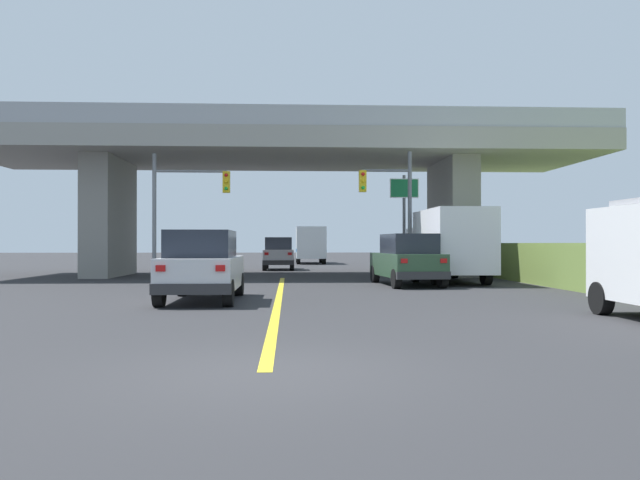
# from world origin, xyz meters

# --- Properties ---
(ground) EXTENTS (160.00, 160.00, 0.00)m
(ground) POSITION_xyz_m (0.00, 24.63, 0.00)
(ground) COLOR #2B2B2D
(overpass_bridge) EXTENTS (31.17, 9.44, 7.80)m
(overpass_bridge) POSITION_xyz_m (0.00, 24.63, 5.63)
(overpass_bridge) COLOR gray
(overpass_bridge) RESTS_ON ground
(lane_divider_stripe) EXTENTS (0.20, 22.17, 0.01)m
(lane_divider_stripe) POSITION_xyz_m (0.00, 11.08, 0.00)
(lane_divider_stripe) COLOR yellow
(lane_divider_stripe) RESTS_ON ground
(suv_lead) EXTENTS (2.05, 4.71, 2.02)m
(suv_lead) POSITION_xyz_m (-2.16, 10.17, 1.02)
(suv_lead) COLOR silver
(suv_lead) RESTS_ON ground
(suv_crossing) EXTENTS (2.35, 4.98, 2.02)m
(suv_crossing) POSITION_xyz_m (4.95, 16.65, 1.02)
(suv_crossing) COLOR #2D4C33
(suv_crossing) RESTS_ON ground
(box_truck) EXTENTS (2.33, 7.26, 3.05)m
(box_truck) POSITION_xyz_m (7.11, 18.73, 1.61)
(box_truck) COLOR silver
(box_truck) RESTS_ON ground
(sedan_oncoming) EXTENTS (1.90, 4.27, 2.02)m
(sedan_oncoming) POSITION_xyz_m (-0.34, 31.76, 1.01)
(sedan_oncoming) COLOR silver
(sedan_oncoming) RESTS_ON ground
(traffic_signal_nearside) EXTENTS (2.37, 0.36, 5.75)m
(traffic_signal_nearside) POSITION_xyz_m (4.96, 19.99, 3.54)
(traffic_signal_nearside) COLOR #56595E
(traffic_signal_nearside) RESTS_ON ground
(traffic_signal_farside) EXTENTS (3.45, 0.36, 5.66)m
(traffic_signal_farside) POSITION_xyz_m (-4.55, 20.51, 3.57)
(traffic_signal_farside) COLOR slate
(traffic_signal_farside) RESTS_ON ground
(highway_sign) EXTENTS (1.36, 0.17, 4.85)m
(highway_sign) POSITION_xyz_m (5.71, 21.46, 3.49)
(highway_sign) COLOR #56595E
(highway_sign) RESTS_ON ground
(semi_truck_distant) EXTENTS (2.33, 6.66, 2.96)m
(semi_truck_distant) POSITION_xyz_m (2.05, 43.90, 1.57)
(semi_truck_distant) COLOR navy
(semi_truck_distant) RESTS_ON ground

